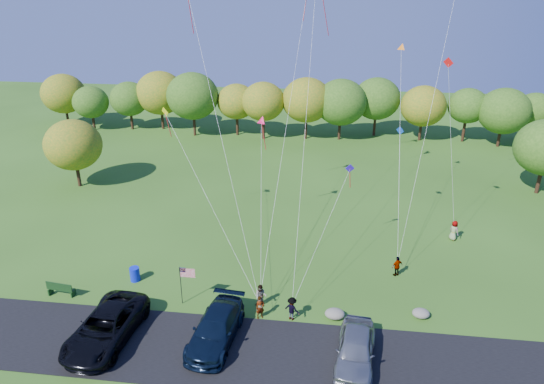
# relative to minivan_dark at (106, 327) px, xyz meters

# --- Properties ---
(ground) EXTENTS (140.00, 140.00, 0.00)m
(ground) POSITION_rel_minivan_dark_xyz_m (8.98, 3.96, -0.95)
(ground) COLOR #2C5217
(ground) RESTS_ON ground
(asphalt_lane) EXTENTS (44.00, 6.00, 0.06)m
(asphalt_lane) POSITION_rel_minivan_dark_xyz_m (8.98, -0.04, -0.92)
(asphalt_lane) COLOR black
(asphalt_lane) RESTS_ON ground
(treeline) EXTENTS (75.11, 27.08, 8.68)m
(treeline) POSITION_rel_minivan_dark_xyz_m (10.47, 39.45, 3.68)
(treeline) COLOR #3D2316
(treeline) RESTS_ON ground
(minivan_dark) EXTENTS (3.43, 6.62, 1.78)m
(minivan_dark) POSITION_rel_minivan_dark_xyz_m (0.00, 0.00, 0.00)
(minivan_dark) COLOR black
(minivan_dark) RESTS_ON asphalt_lane
(minivan_navy) EXTENTS (2.88, 5.92, 1.66)m
(minivan_navy) POSITION_rel_minivan_dark_xyz_m (6.33, 0.73, -0.06)
(minivan_navy) COLOR black
(minivan_navy) RESTS_ON asphalt_lane
(minivan_silver) EXTENTS (2.60, 5.31, 1.74)m
(minivan_silver) POSITION_rel_minivan_dark_xyz_m (14.30, -0.05, -0.02)
(minivan_silver) COLOR gray
(minivan_silver) RESTS_ON asphalt_lane
(flyer_a) EXTENTS (0.67, 0.62, 1.54)m
(flyer_a) POSITION_rel_minivan_dark_xyz_m (8.57, 3.16, -0.18)
(flyer_a) COLOR #4C4C59
(flyer_a) RESTS_ON ground
(flyer_b) EXTENTS (0.83, 0.68, 1.56)m
(flyer_b) POSITION_rel_minivan_dark_xyz_m (8.43, 4.36, -0.17)
(flyer_b) COLOR #4C4C59
(flyer_b) RESTS_ON ground
(flyer_c) EXTENTS (1.16, 0.95, 1.57)m
(flyer_c) POSITION_rel_minivan_dark_xyz_m (10.54, 3.29, -0.17)
(flyer_c) COLOR #4C4C59
(flyer_c) RESTS_ON ground
(flyer_d) EXTENTS (0.96, 0.79, 1.54)m
(flyer_d) POSITION_rel_minivan_dark_xyz_m (17.53, 9.08, -0.18)
(flyer_d) COLOR #4C4C59
(flyer_d) RESTS_ON ground
(flyer_e) EXTENTS (0.92, 0.98, 1.69)m
(flyer_e) POSITION_rel_minivan_dark_xyz_m (22.65, 15.03, -0.11)
(flyer_e) COLOR #4C4C59
(flyer_e) RESTS_ON ground
(park_bench) EXTENTS (1.93, 0.59, 1.07)m
(park_bench) POSITION_rel_minivan_dark_xyz_m (-4.97, 3.75, -0.38)
(park_bench) COLOR black
(park_bench) RESTS_ON ground
(trash_barrel) EXTENTS (0.68, 0.68, 1.02)m
(trash_barrel) POSITION_rel_minivan_dark_xyz_m (-0.77, 6.16, -0.44)
(trash_barrel) COLOR #0D1ED1
(trash_barrel) RESTS_ON ground
(flag_assembly) EXTENTS (1.02, 0.66, 2.76)m
(flag_assembly) POSITION_rel_minivan_dark_xyz_m (3.61, 4.00, 1.14)
(flag_assembly) COLOR black
(flag_assembly) RESTS_ON ground
(boulder_near) EXTENTS (1.25, 0.98, 0.62)m
(boulder_near) POSITION_rel_minivan_dark_xyz_m (13.19, 3.72, -0.64)
(boulder_near) COLOR gray
(boulder_near) RESTS_ON ground
(boulder_far) EXTENTS (1.08, 0.90, 0.56)m
(boulder_far) POSITION_rel_minivan_dark_xyz_m (18.53, 4.49, -0.67)
(boulder_far) COLOR slate
(boulder_far) RESTS_ON ground
(kites_aloft) EXTENTS (22.31, 12.43, 15.57)m
(kites_aloft) POSITION_rel_minivan_dark_xyz_m (11.16, 18.11, 16.55)
(kites_aloft) COLOR red
(kites_aloft) RESTS_ON ground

